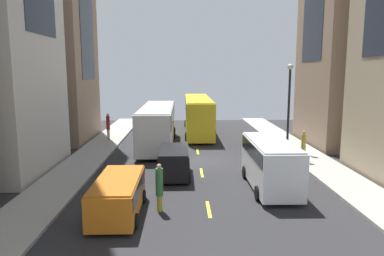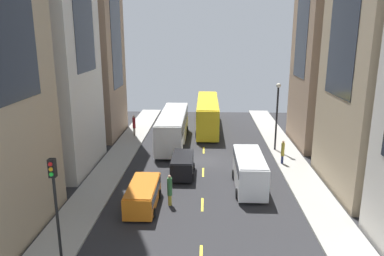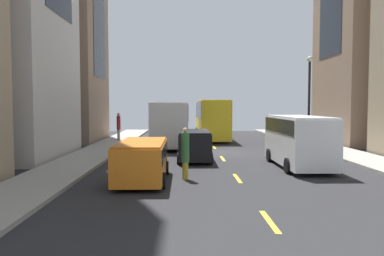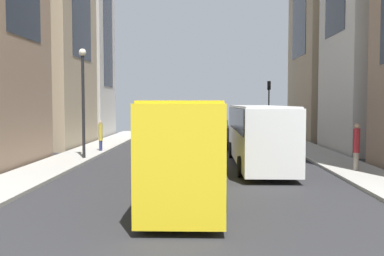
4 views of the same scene
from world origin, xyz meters
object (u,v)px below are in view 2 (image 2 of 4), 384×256
at_px(city_bus_white, 173,125).
at_px(pedestrian_crossing_mid, 283,151).
at_px(pedestrian_crossing_near, 170,189).
at_px(traffic_light_near_corner, 55,192).
at_px(car_orange_0, 143,194).
at_px(delivery_van_white, 249,169).
at_px(pedestrian_walking_far, 134,125).
at_px(car_black_1, 183,164).
at_px(streetcar_yellow, 208,112).

xyz_separation_m(city_bus_white, pedestrian_crossing_mid, (10.27, -6.15, -0.73)).
xyz_separation_m(pedestrian_crossing_near, traffic_light_near_corner, (-4.77, -7.05, 2.91)).
bearing_deg(car_orange_0, traffic_light_near_corner, -114.18).
relative_size(delivery_van_white, traffic_light_near_corner, 1.07).
bearing_deg(traffic_light_near_corner, pedestrian_walking_far, 92.09).
height_order(city_bus_white, car_orange_0, city_bus_white).
distance_m(city_bus_white, car_black_1, 9.14).
relative_size(streetcar_yellow, car_black_1, 3.29).
height_order(delivery_van_white, pedestrian_crossing_near, delivery_van_white).
height_order(car_orange_0, traffic_light_near_corner, traffic_light_near_corner).
xyz_separation_m(streetcar_yellow, delivery_van_white, (3.10, -17.80, -0.61)).
bearing_deg(pedestrian_crossing_near, pedestrian_crossing_mid, -116.85).
bearing_deg(traffic_light_near_corner, city_bus_white, 80.11).
bearing_deg(streetcar_yellow, pedestrian_walking_far, -153.12).
distance_m(city_bus_white, traffic_light_near_corner, 21.83).
bearing_deg(pedestrian_crossing_near, delivery_van_white, -130.14).
relative_size(pedestrian_walking_far, traffic_light_near_corner, 0.42).
relative_size(city_bus_white, pedestrian_crossing_near, 5.33).
bearing_deg(pedestrian_crossing_near, city_bus_white, -64.39).
bearing_deg(pedestrian_crossing_mid, pedestrian_walking_far, -62.62).
relative_size(pedestrian_crossing_near, traffic_light_near_corner, 0.39).
bearing_deg(car_orange_0, streetcar_yellow, 78.34).
height_order(streetcar_yellow, pedestrian_crossing_near, streetcar_yellow).
distance_m(city_bus_white, pedestrian_crossing_mid, 11.99).
distance_m(pedestrian_crossing_mid, pedestrian_walking_far, 17.12).
xyz_separation_m(car_orange_0, pedestrian_crossing_mid, (11.00, 8.58, 0.31)).
xyz_separation_m(streetcar_yellow, pedestrian_walking_far, (-8.25, -4.19, -0.70)).
bearing_deg(car_orange_0, car_black_1, 68.30).
bearing_deg(car_black_1, car_orange_0, -111.70).
bearing_deg(car_black_1, pedestrian_crossing_mid, 17.83).
bearing_deg(car_orange_0, pedestrian_crossing_mid, 37.95).
xyz_separation_m(delivery_van_white, pedestrian_crossing_mid, (3.52, 5.13, -0.24)).
bearing_deg(car_orange_0, city_bus_white, 87.16).
distance_m(car_black_1, pedestrian_crossing_mid, 9.14).
height_order(pedestrian_crossing_near, traffic_light_near_corner, traffic_light_near_corner).
height_order(car_orange_0, car_black_1, car_black_1).
bearing_deg(pedestrian_crossing_near, streetcar_yellow, -75.67).
bearing_deg(traffic_light_near_corner, pedestrian_crossing_near, 55.90).
distance_m(pedestrian_crossing_near, pedestrian_crossing_mid, 12.36).
bearing_deg(delivery_van_white, traffic_light_near_corner, -135.96).
xyz_separation_m(pedestrian_crossing_mid, traffic_light_near_corner, (-14.00, -15.27, 2.78)).
bearing_deg(traffic_light_near_corner, delivery_van_white, 44.04).
xyz_separation_m(delivery_van_white, car_orange_0, (-7.48, -3.45, -0.54)).
bearing_deg(pedestrian_crossing_mid, pedestrian_crossing_near, 8.77).
distance_m(streetcar_yellow, pedestrian_walking_far, 9.28).
bearing_deg(pedestrian_crossing_mid, delivery_van_white, 22.65).
bearing_deg(delivery_van_white, city_bus_white, 120.91).
distance_m(pedestrian_walking_far, traffic_light_near_corner, 23.92).
bearing_deg(city_bus_white, pedestrian_crossing_mid, -30.90).
xyz_separation_m(car_orange_0, car_black_1, (2.30, 5.78, 0.02)).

